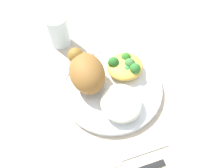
% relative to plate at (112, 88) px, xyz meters
% --- Properties ---
extents(ground_plane, '(2.00, 2.00, 0.00)m').
position_rel_plate_xyz_m(ground_plane, '(0.00, 0.00, -0.01)').
color(ground_plane, beige).
extents(plate, '(0.26, 0.26, 0.02)m').
position_rel_plate_xyz_m(plate, '(0.00, 0.00, 0.00)').
color(plate, white).
rests_on(plate, ground_plane).
extents(roasted_chicken, '(0.13, 0.08, 0.08)m').
position_rel_plate_xyz_m(roasted_chicken, '(0.04, 0.05, 0.05)').
color(roasted_chicken, '#91602B').
rests_on(roasted_chicken, plate).
extents(rice_pile, '(0.10, 0.10, 0.04)m').
position_rel_plate_xyz_m(rice_pile, '(-0.06, -0.00, 0.03)').
color(rice_pile, silver).
rests_on(rice_pile, plate).
extents(mac_cheese_with_broccoli, '(0.09, 0.09, 0.04)m').
position_rel_plate_xyz_m(mac_cheese_with_broccoli, '(0.04, -0.05, 0.03)').
color(mac_cheese_with_broccoli, '#ECB84A').
rests_on(mac_cheese_with_broccoli, plate).
extents(fork, '(0.02, 0.14, 0.01)m').
position_rel_plate_xyz_m(fork, '(-0.17, 0.01, -0.01)').
color(fork, silver).
rests_on(fork, ground_plane).
extents(water_glass, '(0.06, 0.06, 0.09)m').
position_rel_plate_xyz_m(water_glass, '(0.21, 0.08, 0.04)').
color(water_glass, silver).
rests_on(water_glass, ground_plane).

